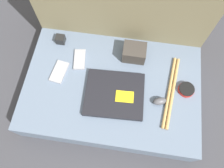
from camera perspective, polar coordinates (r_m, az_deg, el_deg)
The scene contains 11 objects.
ground_plane at distance 1.28m, azimuth -0.00°, elevation -3.09°, with size 8.00×8.00×0.00m, color #38383D.
couch_seat at distance 1.21m, azimuth -0.00°, elevation -1.82°, with size 0.92×0.61×0.16m.
couch_backrest at distance 1.26m, azimuth 2.85°, elevation 18.58°, with size 0.92×0.20×0.53m.
laptop at distance 1.11m, azimuth 0.68°, elevation -2.69°, with size 0.31×0.26×0.03m.
computer_mouse at distance 1.11m, azimuth 12.35°, elevation -4.41°, with size 0.08×0.06×0.04m.
speaker_puck at distance 1.18m, azimuth 18.84°, elevation -1.36°, with size 0.08×0.08×0.02m.
phone_silver at distance 1.21m, azimuth -8.45°, elevation 6.37°, with size 0.08×0.13×0.01m.
phone_black at distance 1.20m, azimuth -13.61°, elevation 3.12°, with size 0.09×0.14×0.01m.
camera_pouch at distance 1.19m, azimuth 5.84°, elevation 8.19°, with size 0.12×0.10×0.08m.
charger_brick at distance 1.28m, azimuth -13.31°, elevation 11.29°, with size 0.05×0.04×0.04m.
drumstick_pair at distance 1.16m, azimuth 15.16°, elevation -1.92°, with size 0.08×0.40×0.02m.
Camera 1 is at (0.06, -0.43, 1.21)m, focal length 35.00 mm.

